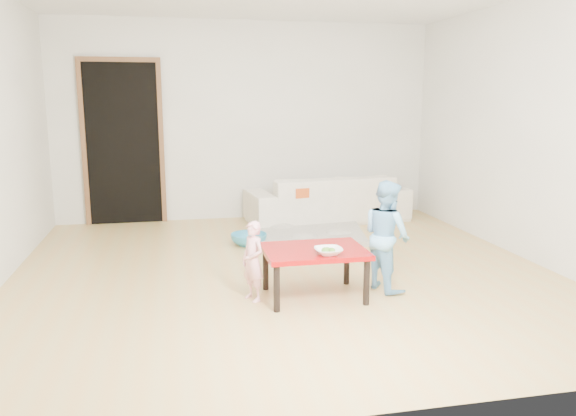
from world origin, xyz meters
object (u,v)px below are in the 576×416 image
object	(u,v)px
basin	(249,239)
red_table	(314,273)
sofa	(327,198)
child_pink	(253,261)
bowl	(328,251)
child_blue	(387,235)

from	to	relation	value
basin	red_table	bearing A→B (deg)	-80.29
sofa	child_pink	distance (m)	3.08
child_pink	sofa	bearing A→B (deg)	125.48
red_table	basin	size ratio (longest dim) A/B	2.04
red_table	child_pink	world-z (taller)	child_pink
bowl	child_blue	size ratio (longest dim) A/B	0.23
red_table	bowl	world-z (taller)	bowl
child_pink	child_blue	size ratio (longest dim) A/B	0.69
child_pink	basin	xyz separation A→B (m)	(0.20, 1.73, -0.26)
bowl	red_table	bearing A→B (deg)	108.64
red_table	child_pink	bearing A→B (deg)	176.32
child_blue	child_pink	bearing A→B (deg)	76.20
sofa	bowl	distance (m)	3.09
red_table	basin	distance (m)	1.79
child_pink	basin	bearing A→B (deg)	145.74
red_table	child_pink	size ratio (longest dim) A/B	1.26
sofa	bowl	world-z (taller)	sofa
bowl	child_pink	distance (m)	0.62
child_blue	basin	bearing A→B (deg)	13.50
red_table	basin	bearing A→B (deg)	99.71
red_table	sofa	bearing A→B (deg)	72.20
sofa	child_blue	size ratio (longest dim) A/B	2.23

